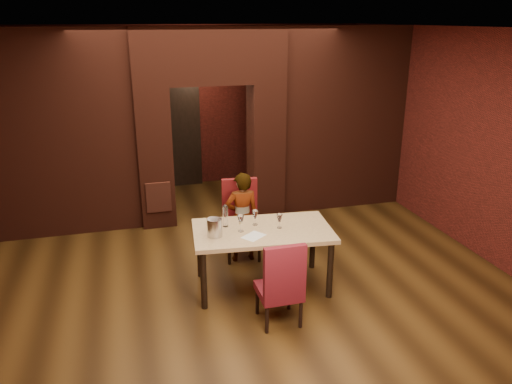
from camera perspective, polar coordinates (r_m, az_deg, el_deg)
The scene contains 24 objects.
floor at distance 7.07m, azimuth -1.84°, elevation -8.69°, with size 8.00×8.00×0.00m, color #472D11.
ceiling at distance 6.24m, azimuth -2.16°, elevation 18.22°, with size 7.00×8.00×0.04m, color silver.
wall_back at distance 10.32m, azimuth -7.18°, elevation 9.59°, with size 7.00×0.04×3.20m, color maroon.
wall_front at distance 3.05m, azimuth 16.35°, elevation -15.89°, with size 7.00×0.04×3.20m, color maroon.
wall_right at distance 8.01m, azimuth 23.31°, elevation 5.34°, with size 0.04×8.00×3.20m, color maroon.
pillar_left at distance 8.38m, azimuth -11.49°, elevation 3.93°, with size 0.55×0.55×2.30m, color maroon.
pillar_right at distance 8.69m, azimuth 1.12°, elevation 4.87°, with size 0.55×0.55×2.30m, color maroon.
lintel at distance 8.22m, azimuth -5.41°, elevation 15.27°, with size 2.45×0.55×0.90m, color maroon.
wing_wall_left at distance 8.31m, azimuth -21.49°, elevation 6.05°, with size 2.27×0.35×3.20m, color maroon.
wing_wall_right at distance 9.08m, azimuth 9.81°, elevation 8.14°, with size 2.27×0.35×3.20m, color maroon.
vent_panel at distance 8.27m, azimuth -11.06°, elevation -0.60°, with size 0.40×0.03×0.50m, color #9D432D.
rear_door at distance 10.32m, azimuth -9.21°, elevation 6.37°, with size 0.90×0.08×2.10m, color black.
rear_door_frame at distance 10.28m, azimuth -9.19°, elevation 6.33°, with size 1.02×0.04×2.22m, color black.
dining_table at distance 6.44m, azimuth 0.73°, elevation -7.56°, with size 1.73×0.97×0.81m, color tan.
chair_far at distance 7.16m, azimuth -1.62°, elevation -3.29°, with size 0.51×0.51×1.13m, color maroon.
chair_near at distance 5.70m, azimuth 2.63°, elevation -10.10°, with size 0.47×0.47×1.04m, color maroon.
person_seated at distance 7.04m, azimuth -1.60°, elevation -2.89°, with size 0.48×0.31×1.31m, color white.
wine_glass_a at distance 6.17m, azimuth -1.76°, elevation -3.62°, with size 0.09×0.09×0.21m, color white, non-canonical shape.
wine_glass_b at distance 6.36m, azimuth -0.10°, elevation -2.95°, with size 0.08×0.08×0.19m, color white, non-canonical shape.
wine_glass_c at distance 6.28m, azimuth 2.70°, elevation -3.33°, with size 0.08×0.08×0.18m, color white, non-canonical shape.
tasting_sheet at distance 6.07m, azimuth -0.27°, elevation -5.08°, with size 0.27×0.20×0.00m, color silver.
wine_bucket at distance 6.05m, azimuth -4.75°, elevation -4.07°, with size 0.18×0.18×0.23m, color #ACACB3.
water_bottle at distance 6.31m, azimuth -3.53°, elevation -2.72°, with size 0.07×0.07×0.29m, color white.
potted_plant at distance 7.47m, azimuth 4.49°, elevation -5.25°, with size 0.39×0.34×0.44m, color #2A5A1A.
Camera 1 is at (-1.42, -6.08, 3.32)m, focal length 35.00 mm.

